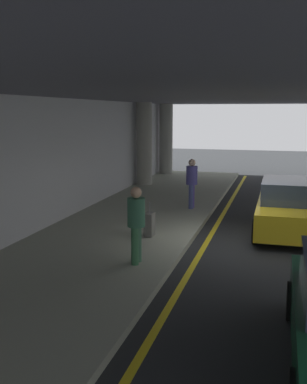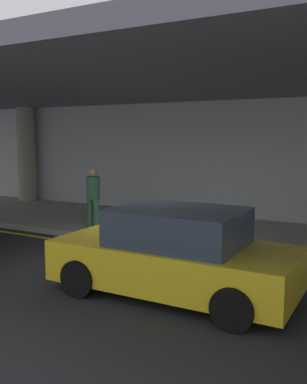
# 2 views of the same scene
# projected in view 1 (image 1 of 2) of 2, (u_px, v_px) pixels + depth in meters

# --- Properties ---
(ground_plane) EXTENTS (60.00, 60.00, 0.00)m
(ground_plane) POSITION_uv_depth(u_px,v_px,m) (231.00, 244.00, 11.90)
(ground_plane) COLOR #232527
(sidewalk) EXTENTS (26.00, 4.20, 0.15)m
(sidewalk) POSITION_uv_depth(u_px,v_px,m) (119.00, 233.00, 12.71)
(sidewalk) COLOR gray
(sidewalk) RESTS_ON ground
(lane_stripe_yellow) EXTENTS (26.00, 0.14, 0.01)m
(lane_stripe_yellow) POSITION_uv_depth(u_px,v_px,m) (207.00, 242.00, 12.07)
(lane_stripe_yellow) COLOR yellow
(lane_stripe_yellow) RESTS_ON ground
(support_column_left_mid) EXTENTS (0.71, 0.71, 3.65)m
(support_column_left_mid) POSITION_uv_depth(u_px,v_px,m) (144.00, 144.00, 20.41)
(support_column_left_mid) COLOR gray
(support_column_left_mid) RESTS_ON sidewalk
(support_column_center) EXTENTS (0.71, 0.71, 3.65)m
(support_column_center) POSITION_uv_depth(u_px,v_px,m) (166.00, 139.00, 24.21)
(support_column_center) COLOR gray
(support_column_center) RESTS_ON sidewalk
(ceiling_overhang) EXTENTS (28.00, 13.20, 0.30)m
(ceiling_overhang) POSITION_uv_depth(u_px,v_px,m) (135.00, 90.00, 11.91)
(ceiling_overhang) COLOR slate
(ceiling_overhang) RESTS_ON support_column_far_left
(terminal_back_wall) EXTENTS (26.00, 0.30, 3.80)m
(terminal_back_wall) POSITION_uv_depth(u_px,v_px,m) (44.00, 165.00, 12.99)
(terminal_back_wall) COLOR #B6B8BB
(terminal_back_wall) RESTS_ON ground
(car_yellow_taxi) EXTENTS (4.10, 1.92, 1.50)m
(car_yellow_taxi) POSITION_uv_depth(u_px,v_px,m) (290.00, 208.00, 12.91)
(car_yellow_taxi) COLOR yellow
(car_yellow_taxi) RESTS_ON ground
(traveler_with_luggage) EXTENTS (0.38, 0.38, 1.68)m
(traveler_with_luggage) POSITION_uv_depth(u_px,v_px,m) (136.00, 220.00, 9.78)
(traveler_with_luggage) COLOR #316540
(traveler_with_luggage) RESTS_ON sidewalk
(person_waiting_for_ride) EXTENTS (0.38, 0.38, 1.68)m
(person_waiting_for_ride) POSITION_uv_depth(u_px,v_px,m) (192.00, 180.00, 15.43)
(person_waiting_for_ride) COLOR #444D8D
(person_waiting_for_ride) RESTS_ON sidewalk
(suitcase_upright_primary) EXTENTS (0.36, 0.22, 0.90)m
(suitcase_upright_primary) POSITION_uv_depth(u_px,v_px,m) (149.00, 224.00, 12.07)
(suitcase_upright_primary) COLOR #5F5F5A
(suitcase_upright_primary) RESTS_ON sidewalk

